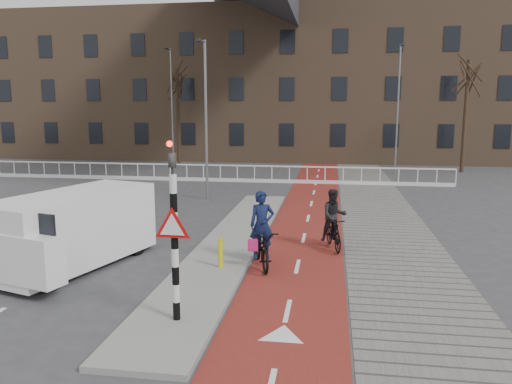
# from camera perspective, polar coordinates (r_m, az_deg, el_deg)

# --- Properties ---
(ground) EXTENTS (120.00, 120.00, 0.00)m
(ground) POSITION_cam_1_polar(r_m,az_deg,el_deg) (11.95, -3.26, -11.15)
(ground) COLOR #38383A
(ground) RESTS_ON ground
(bike_lane) EXTENTS (2.50, 60.00, 0.01)m
(bike_lane) POSITION_cam_1_polar(r_m,az_deg,el_deg) (21.36, 6.23, -1.84)
(bike_lane) COLOR maroon
(bike_lane) RESTS_ON ground
(sidewalk) EXTENTS (3.00, 60.00, 0.01)m
(sidewalk) POSITION_cam_1_polar(r_m,az_deg,el_deg) (21.44, 13.74, -2.02)
(sidewalk) COLOR slate
(sidewalk) RESTS_ON ground
(curb_island) EXTENTS (1.80, 16.00, 0.12)m
(curb_island) POSITION_cam_1_polar(r_m,az_deg,el_deg) (15.79, -2.77, -5.71)
(curb_island) COLOR gray
(curb_island) RESTS_ON ground
(traffic_signal) EXTENTS (0.80, 0.80, 3.68)m
(traffic_signal) POSITION_cam_1_polar(r_m,az_deg,el_deg) (9.64, -9.36, -3.97)
(traffic_signal) COLOR black
(traffic_signal) RESTS_ON curb_island
(bollard) EXTENTS (0.12, 0.12, 0.77)m
(bollard) POSITION_cam_1_polar(r_m,az_deg,el_deg) (13.08, -4.08, -6.95)
(bollard) COLOR yellow
(bollard) RESTS_ON curb_island
(cyclist_near) EXTENTS (1.25, 2.10, 2.05)m
(cyclist_near) POSITION_cam_1_polar(r_m,az_deg,el_deg) (13.39, 0.67, -5.68)
(cyclist_near) COLOR black
(cyclist_near) RESTS_ON bike_lane
(cyclist_far) EXTENTS (0.89, 1.75, 1.82)m
(cyclist_far) POSITION_cam_1_polar(r_m,az_deg,el_deg) (15.17, 8.86, -3.70)
(cyclist_far) COLOR black
(cyclist_far) RESTS_ON bike_lane
(van) EXTENTS (3.10, 5.01, 2.01)m
(van) POSITION_cam_1_polar(r_m,az_deg,el_deg) (14.18, -20.15, -3.91)
(van) COLOR white
(van) RESTS_ON ground
(railing) EXTENTS (28.00, 0.10, 0.99)m
(railing) POSITION_cam_1_polar(r_m,az_deg,el_deg) (29.14, -6.02, 1.84)
(railing) COLOR silver
(railing) RESTS_ON ground
(townhouse_row) EXTENTS (46.00, 10.00, 15.90)m
(townhouse_row) POSITION_cam_1_polar(r_m,az_deg,el_deg) (43.40, 1.60, 14.37)
(townhouse_row) COLOR #7F6047
(townhouse_row) RESTS_ON ground
(tree_mid) EXTENTS (0.25, 0.25, 6.94)m
(tree_mid) POSITION_cam_1_polar(r_m,az_deg,el_deg) (37.03, -8.91, 8.35)
(tree_mid) COLOR black
(tree_mid) RESTS_ON ground
(tree_right) EXTENTS (0.25, 0.25, 7.26)m
(tree_right) POSITION_cam_1_polar(r_m,az_deg,el_deg) (35.52, 22.79, 7.92)
(tree_right) COLOR black
(tree_right) RESTS_ON ground
(streetlight_near) EXTENTS (0.12, 0.12, 7.20)m
(streetlight_near) POSITION_cam_1_polar(r_m,az_deg,el_deg) (23.07, -5.72, 8.01)
(streetlight_near) COLOR slate
(streetlight_near) RESTS_ON ground
(streetlight_left) EXTENTS (0.12, 0.12, 8.34)m
(streetlight_left) POSITION_cam_1_polar(r_m,az_deg,el_deg) (36.57, -9.57, 9.41)
(streetlight_left) COLOR slate
(streetlight_left) RESTS_ON ground
(streetlight_right) EXTENTS (0.12, 0.12, 8.10)m
(streetlight_right) POSITION_cam_1_polar(r_m,az_deg,el_deg) (33.19, 15.89, 8.96)
(streetlight_right) COLOR slate
(streetlight_right) RESTS_ON ground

